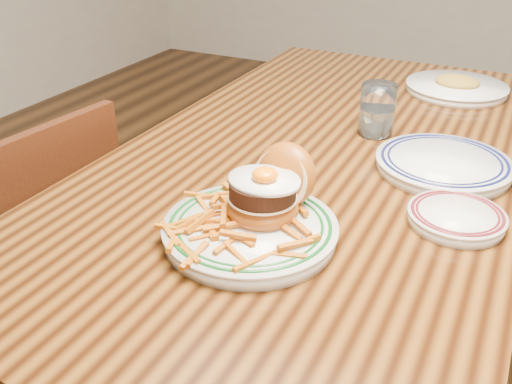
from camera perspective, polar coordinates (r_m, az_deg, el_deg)
The scene contains 7 objects.
table at distance 1.31m, azimuth 6.82°, elevation 0.63°, with size 0.85×1.60×0.75m.
chair_left at distance 1.55m, azimuth -20.63°, elevation -6.20°, with size 0.42×0.42×0.82m.
main_plate at distance 0.95m, azimuth 0.03°, elevation -2.25°, with size 0.29×0.31×0.14m.
side_plate at distance 1.05m, azimuth 19.42°, elevation -2.32°, with size 0.17×0.18×0.03m.
rear_plate at distance 1.23m, azimuth 18.23°, elevation 2.72°, with size 0.27×0.27×0.03m.
water_glass at distance 1.36m, azimuth 12.01°, elevation 7.77°, with size 0.08×0.08×0.12m.
far_plate at distance 1.72m, azimuth 19.41°, elevation 9.86°, with size 0.28×0.28×0.05m.
Camera 1 is at (0.37, -1.10, 1.27)m, focal length 40.00 mm.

